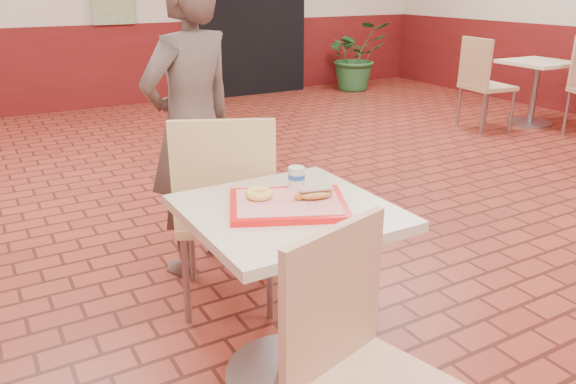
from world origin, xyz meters
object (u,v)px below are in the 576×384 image
main_table (288,267)px  customer (192,127)px  chair_main_back (226,205)px  second_table (536,82)px  paper_cup (296,177)px  chair_main_front (361,365)px  ring_donut (259,193)px  potted_plant (356,56)px  serving_tray (288,204)px  chair_second_left (482,79)px  long_john_donut (314,193)px

main_table → customer: 1.11m
chair_main_back → second_table: 4.81m
main_table → paper_cup: (0.10, 0.11, 0.31)m
main_table → chair_main_back: 0.59m
chair_main_front → ring_donut: chair_main_front is taller
chair_main_back → second_table: (4.47, 1.79, -0.07)m
potted_plant → serving_tray: bearing=-128.5°
serving_tray → second_table: bearing=28.0°
customer → serving_tray: 1.08m
serving_tray → paper_cup: paper_cup is taller
serving_tray → ring_donut: (-0.07, 0.08, 0.03)m
chair_main_front → second_table: 5.46m
customer → serving_tray: customer is taller
ring_donut → potted_plant: bearing=50.5°
chair_main_front → serving_tray: (0.10, 0.59, 0.26)m
ring_donut → second_table: (4.55, 2.30, -0.31)m
main_table → potted_plant: (4.03, 5.07, -0.01)m
paper_cup → second_table: 4.94m
chair_main_back → second_table: bearing=-133.8°
chair_second_left → potted_plant: potted_plant is taller
long_john_donut → second_table: long_john_donut is taller
customer → long_john_donut: 1.10m
chair_main_back → second_table: chair_main_back is taller
chair_main_front → long_john_donut: bearing=55.7°
paper_cup → customer: bearing=93.2°
chair_main_front → chair_second_left: bearing=23.2°
long_john_donut → main_table: bearing=165.3°
chair_main_back → chair_second_left: bearing=-128.9°
long_john_donut → paper_cup: (0.01, 0.13, 0.02)m
chair_main_front → long_john_donut: chair_main_front is taller
long_john_donut → potted_plant: bearing=52.3°
long_john_donut → potted_plant: 6.44m
chair_main_back → serving_tray: bearing=113.5°
ring_donut → serving_tray: bearing=-47.9°
long_john_donut → paper_cup: size_ratio=1.87×
ring_donut → long_john_donut: long_john_donut is taller
ring_donut → paper_cup: paper_cup is taller
serving_tray → long_john_donut: 0.10m
ring_donut → potted_plant: size_ratio=0.10×
long_john_donut → chair_second_left: bearing=34.4°
main_table → ring_donut: ring_donut is taller
customer → ring_donut: 1.00m
chair_second_left → potted_plant: bearing=0.8°
main_table → long_john_donut: 0.30m
paper_cup → potted_plant: 6.34m
ring_donut → chair_second_left: 4.52m
chair_main_front → chair_main_back: (0.11, 1.18, 0.05)m
ring_donut → long_john_donut: 0.20m
paper_cup → potted_plant: size_ratio=0.08×
long_john_donut → second_table: bearing=28.7°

